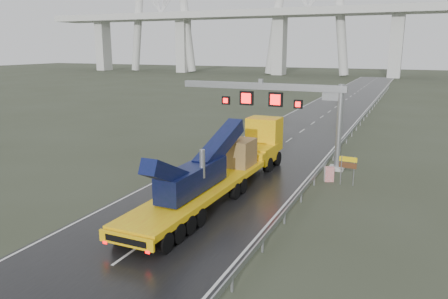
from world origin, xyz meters
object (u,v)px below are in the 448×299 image
at_px(heavy_haul_truck, 229,162).
at_px(exit_sign_pair, 348,165).
at_px(striped_barrier, 329,174).
at_px(sign_gantry, 284,101).

relative_size(heavy_haul_truck, exit_sign_pair, 9.50).
bearing_deg(exit_sign_pair, striped_barrier, 169.06).
relative_size(sign_gantry, striped_barrier, 12.78).
relative_size(heavy_haul_truck, striped_barrier, 18.20).
height_order(sign_gantry, striped_barrier, sign_gantry).
relative_size(sign_gantry, exit_sign_pair, 6.67).
xyz_separation_m(sign_gantry, heavy_haul_truck, (-1.70, -7.94, -3.69)).
distance_m(heavy_haul_truck, striped_barrier, 7.95).
distance_m(heavy_haul_truck, exit_sign_pair, 8.87).
xyz_separation_m(sign_gantry, exit_sign_pair, (6.22, -3.96, -4.05)).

